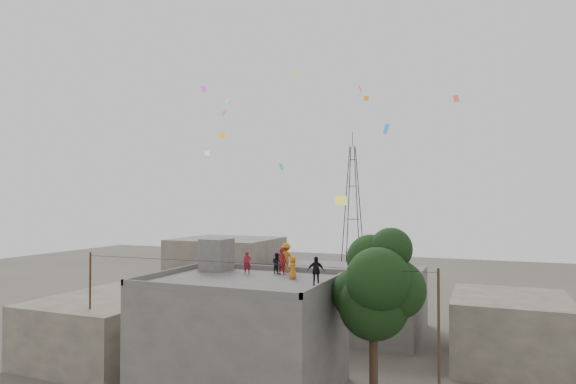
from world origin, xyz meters
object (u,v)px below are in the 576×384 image
Objects in this scene: stair_head_box at (217,255)px; tree at (377,287)px; person_red_adult at (282,261)px; transmission_tower at (353,212)px; person_dark_adult at (316,271)px.

tree is at bearing -10.74° from stair_head_box.
person_red_adult is (4.49, -0.04, -0.21)m from stair_head_box.
tree is 41.12m from transmission_tower.
transmission_tower reaches higher than tree.
tree is at bearing -2.11° from person_dark_adult.
transmission_tower is (-0.80, 37.40, 1.97)m from stair_head_box.
stair_head_box is 8.15m from person_dark_adult.
transmission_tower is 13.20× the size of person_dark_adult.
person_dark_adult is (3.11, -2.90, -0.03)m from person_red_adult.
stair_head_box is 0.22× the size of tree.
transmission_tower is 37.88m from person_red_adult.
tree is at bearing -73.91° from transmission_tower.
person_red_adult is (-6.08, 1.96, 0.79)m from tree.
tree is 6.00× the size of person_dark_adult.
transmission_tower reaches higher than person_dark_adult.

